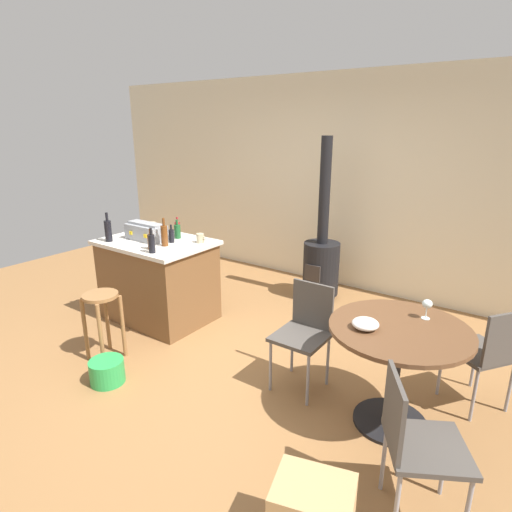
% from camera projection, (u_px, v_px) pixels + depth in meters
% --- Properties ---
extents(ground_plane, '(8.80, 8.80, 0.00)m').
position_uv_depth(ground_plane, '(218.00, 364.00, 3.83)').
color(ground_plane, olive).
extents(back_wall, '(8.00, 0.10, 2.70)m').
position_uv_depth(back_wall, '(344.00, 184.00, 5.40)').
color(back_wall, beige).
rests_on(back_wall, ground_plane).
extents(kitchen_island, '(1.17, 0.85, 0.89)m').
position_uv_depth(kitchen_island, '(159.00, 280.00, 4.63)').
color(kitchen_island, brown).
rests_on(kitchen_island, ground_plane).
extents(wooden_stool, '(0.31, 0.31, 0.63)m').
position_uv_depth(wooden_stool, '(102.00, 312.00, 3.80)').
color(wooden_stool, olive).
rests_on(wooden_stool, ground_plane).
extents(dining_table, '(0.95, 0.95, 0.77)m').
position_uv_depth(dining_table, '(398.00, 351.00, 2.90)').
color(dining_table, black).
rests_on(dining_table, ground_plane).
extents(folding_chair_near, '(0.40, 0.40, 0.86)m').
position_uv_depth(folding_chair_near, '(305.00, 328.00, 3.40)').
color(folding_chair_near, '#47423D').
rests_on(folding_chair_near, ground_plane).
extents(folding_chair_far, '(0.55, 0.55, 0.87)m').
position_uv_depth(folding_chair_far, '(414.00, 439.00, 2.19)').
color(folding_chair_far, '#47423D').
rests_on(folding_chair_far, ground_plane).
extents(folding_chair_left, '(0.56, 0.56, 0.85)m').
position_uv_depth(folding_chair_left, '(488.00, 350.00, 3.09)').
color(folding_chair_left, '#47423D').
rests_on(folding_chair_left, ground_plane).
extents(wood_stove, '(0.44, 0.45, 1.96)m').
position_uv_depth(wood_stove, '(321.00, 260.00, 5.15)').
color(wood_stove, black).
rests_on(wood_stove, ground_plane).
extents(toolbox, '(0.46, 0.23, 0.19)m').
position_uv_depth(toolbox, '(146.00, 232.00, 4.50)').
color(toolbox, gray).
rests_on(toolbox, kitchen_island).
extents(bottle_0, '(0.07, 0.07, 0.29)m').
position_uv_depth(bottle_0, '(164.00, 235.00, 4.27)').
color(bottle_0, '#603314').
rests_on(bottle_0, kitchen_island).
extents(bottle_1, '(0.07, 0.07, 0.31)m').
position_uv_depth(bottle_1, '(108.00, 230.00, 4.43)').
color(bottle_1, black).
rests_on(bottle_1, kitchen_island).
extents(bottle_2, '(0.07, 0.07, 0.21)m').
position_uv_depth(bottle_2, '(151.00, 241.00, 4.16)').
color(bottle_2, '#603314').
rests_on(bottle_2, kitchen_island).
extents(bottle_3, '(0.07, 0.07, 0.21)m').
position_uv_depth(bottle_3, '(177.00, 231.00, 4.57)').
color(bottle_3, '#194C23').
rests_on(bottle_3, kitchen_island).
extents(bottle_4, '(0.06, 0.06, 0.25)m').
position_uv_depth(bottle_4, '(152.00, 243.00, 4.05)').
color(bottle_4, black).
rests_on(bottle_4, kitchen_island).
extents(bottle_5, '(0.06, 0.06, 0.21)m').
position_uv_depth(bottle_5, '(178.00, 229.00, 4.67)').
color(bottle_5, maroon).
rests_on(bottle_5, kitchen_island).
extents(bottle_6, '(0.06, 0.06, 0.19)m').
position_uv_depth(bottle_6, '(171.00, 236.00, 4.41)').
color(bottle_6, black).
rests_on(bottle_6, kitchen_island).
extents(cup_0, '(0.12, 0.08, 0.10)m').
position_uv_depth(cup_0, '(152.00, 226.00, 4.90)').
color(cup_0, tan).
rests_on(cup_0, kitchen_island).
extents(cup_1, '(0.12, 0.08, 0.10)m').
position_uv_depth(cup_1, '(200.00, 238.00, 4.40)').
color(cup_1, tan).
rests_on(cup_1, kitchen_island).
extents(wine_glass, '(0.07, 0.07, 0.14)m').
position_uv_depth(wine_glass, '(427.00, 305.00, 2.94)').
color(wine_glass, silver).
rests_on(wine_glass, dining_table).
extents(serving_bowl, '(0.18, 0.18, 0.07)m').
position_uv_depth(serving_bowl, '(365.00, 324.00, 2.82)').
color(serving_bowl, white).
rests_on(serving_bowl, dining_table).
extents(plastic_bucket, '(0.29, 0.29, 0.20)m').
position_uv_depth(plastic_bucket, '(107.00, 371.00, 3.53)').
color(plastic_bucket, green).
rests_on(plastic_bucket, ground_plane).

